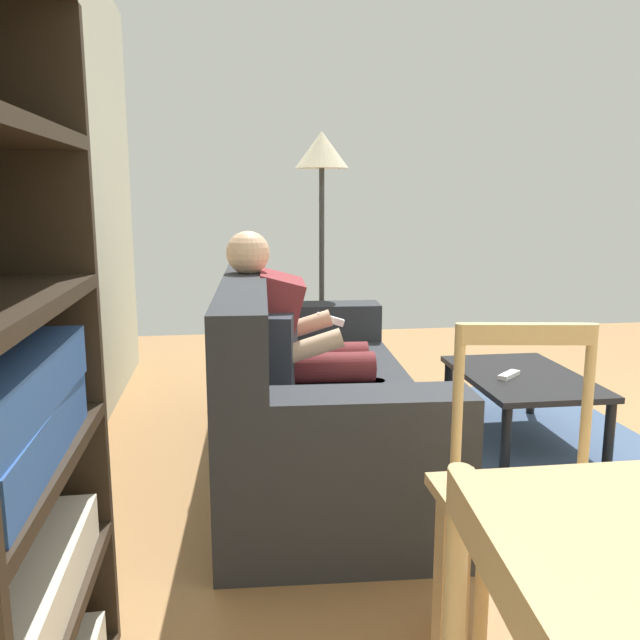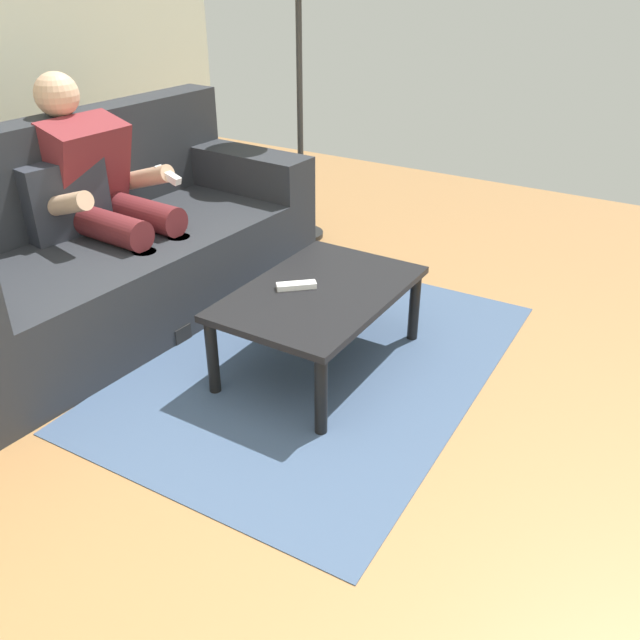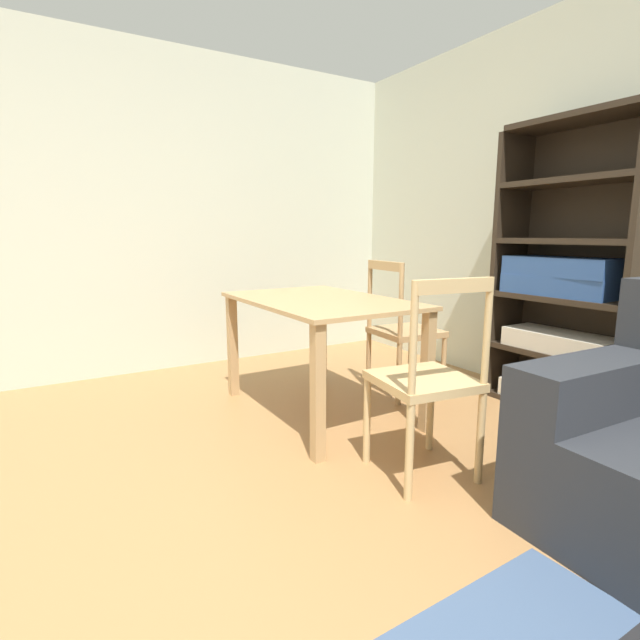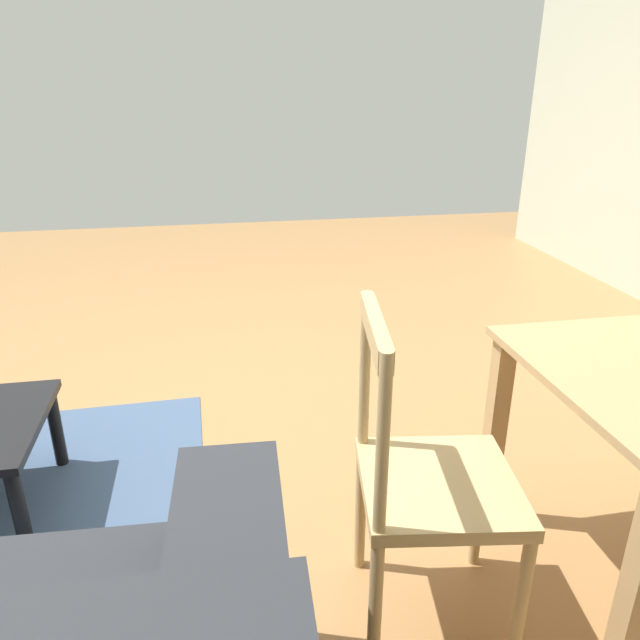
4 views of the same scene
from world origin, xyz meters
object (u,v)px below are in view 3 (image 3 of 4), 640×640
at_px(dining_table, 320,317).
at_px(dining_chair_near_wall, 403,331).
at_px(dining_chair_facing_couch, 427,381).
at_px(bookshelf, 567,292).

relative_size(dining_table, dining_chair_near_wall, 1.34).
height_order(dining_chair_near_wall, dining_chair_facing_couch, same).
xyz_separation_m(bookshelf, dining_table, (-0.76, -1.37, -0.15)).
bearing_deg(dining_chair_facing_couch, bookshelf, 98.47).
height_order(dining_table, dining_chair_facing_couch, dining_chair_facing_couch).
bearing_deg(dining_chair_near_wall, dining_chair_facing_couch, -35.36).
relative_size(bookshelf, dining_chair_facing_couch, 1.91).
height_order(dining_table, dining_chair_near_wall, dining_chair_near_wall).
height_order(bookshelf, dining_chair_facing_couch, bookshelf).
xyz_separation_m(dining_chair_near_wall, dining_chair_facing_couch, (0.97, -0.69, 0.01)).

